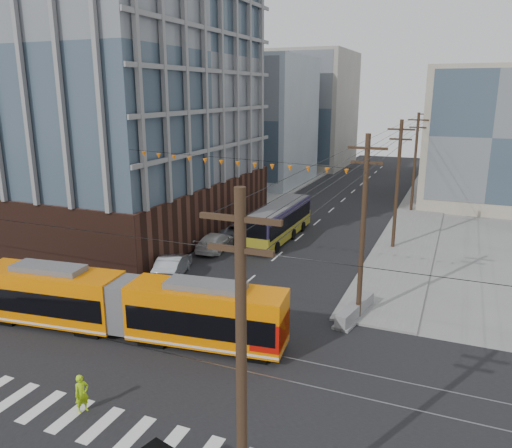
{
  "coord_description": "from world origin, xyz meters",
  "views": [
    {
      "loc": [
        13.41,
        -16.79,
        13.24
      ],
      "look_at": [
        1.44,
        11.97,
        4.91
      ],
      "focal_mm": 35.0,
      "sensor_mm": 36.0,
      "label": 1
    }
  ],
  "objects": [
    {
      "name": "utility_pole_far",
      "position": [
        8.5,
        56.0,
        5.5
      ],
      "size": [
        0.3,
        0.3,
        11.0
      ],
      "primitive_type": "cylinder",
      "color": "black",
      "rests_on": "ground"
    },
    {
      "name": "bg_bldg_ne_far",
      "position": [
        18.0,
        68.0,
        7.0
      ],
      "size": [
        16.0,
        16.0,
        14.0
      ],
      "primitive_type": "cube",
      "color": "#8C99A5",
      "rests_on": "ground"
    },
    {
      "name": "jersey_barrier",
      "position": [
        8.3,
        11.07,
        0.45
      ],
      "size": [
        1.83,
        4.59,
        0.9
      ],
      "primitive_type": "cube",
      "rotation": [
        0.0,
        0.0,
        -0.19
      ],
      "color": "slate",
      "rests_on": "ground"
    },
    {
      "name": "pedestrian",
      "position": [
        -0.51,
        -2.54,
        0.86
      ],
      "size": [
        0.61,
        0.73,
        1.71
      ],
      "primitive_type": "imported",
      "rotation": [
        0.0,
        0.0,
        1.19
      ],
      "color": "#A7DC10",
      "rests_on": "ground"
    },
    {
      "name": "office_building",
      "position": [
        -22.0,
        23.0,
        14.3
      ],
      "size": [
        30.0,
        25.0,
        28.6
      ],
      "primitive_type": "cube",
      "color": "#381E16",
      "rests_on": "ground"
    },
    {
      "name": "parked_car_white",
      "position": [
        -5.47,
        19.64,
        0.75
      ],
      "size": [
        2.36,
        5.28,
        1.51
      ],
      "primitive_type": "imported",
      "rotation": [
        0.0,
        0.0,
        3.19
      ],
      "color": "silver",
      "rests_on": "ground"
    },
    {
      "name": "ground",
      "position": [
        0.0,
        0.0,
        0.0
      ],
      "size": [
        160.0,
        160.0,
        0.0
      ],
      "primitive_type": "plane",
      "color": "slate"
    },
    {
      "name": "parked_car_grey",
      "position": [
        -4.98,
        23.88,
        0.72
      ],
      "size": [
        2.87,
        5.41,
        1.45
      ],
      "primitive_type": "imported",
      "rotation": [
        0.0,
        0.0,
        3.05
      ],
      "color": "slate",
      "rests_on": "ground"
    },
    {
      "name": "parked_car_silver",
      "position": [
        -5.61,
        12.89,
        0.82
      ],
      "size": [
        3.02,
        5.25,
        1.64
      ],
      "primitive_type": "imported",
      "rotation": [
        0.0,
        0.0,
        3.42
      ],
      "color": "#AAB0B8",
      "rests_on": "ground"
    },
    {
      "name": "bg_bldg_nw_far",
      "position": [
        -14.0,
        72.0,
        10.0
      ],
      "size": [
        16.0,
        18.0,
        20.0
      ],
      "primitive_type": "cube",
      "color": "gray",
      "rests_on": "ground"
    },
    {
      "name": "utility_pole_near",
      "position": [
        8.5,
        -6.0,
        5.5
      ],
      "size": [
        0.3,
        0.3,
        11.0
      ],
      "primitive_type": "cylinder",
      "color": "black",
      "rests_on": "ground"
    },
    {
      "name": "bg_bldg_nw_near",
      "position": [
        -17.0,
        52.0,
        9.0
      ],
      "size": [
        18.0,
        16.0,
        18.0
      ],
      "primitive_type": "cube",
      "color": "#8C99A5",
      "rests_on": "ground"
    },
    {
      "name": "city_bus",
      "position": [
        -1.62,
        24.81,
        1.64
      ],
      "size": [
        2.56,
        11.57,
        3.28
      ],
      "primitive_type": null,
      "rotation": [
        0.0,
        0.0,
        -0.01
      ],
      "color": "#221B3C",
      "rests_on": "ground"
    },
    {
      "name": "bg_bldg_ne_near",
      "position": [
        16.0,
        48.0,
        8.0
      ],
      "size": [
        14.0,
        14.0,
        16.0
      ],
      "primitive_type": "cube",
      "color": "gray",
      "rests_on": "ground"
    },
    {
      "name": "streetcar",
      "position": [
        -3.08,
        4.0,
        1.74
      ],
      "size": [
        18.26,
        4.66,
        3.49
      ],
      "primitive_type": null,
      "rotation": [
        0.0,
        0.0,
        0.12
      ],
      "color": "orange",
      "rests_on": "ground"
    }
  ]
}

